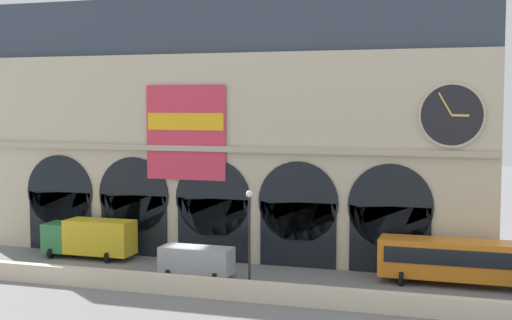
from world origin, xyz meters
The scene contains 7 objects.
ground_plane centered at (0.00, 0.00, 0.00)m, with size 200.00×200.00×0.00m, color slate.
quay_parapet_wall centered at (0.00, -4.96, 0.63)m, with size 90.00×0.70×1.27m, color beige.
station_building centered at (0.02, 7.32, 10.08)m, with size 42.68×5.04×20.84m.
box_truck_midwest centered at (-9.74, 2.89, 1.70)m, with size 7.50×2.91×3.12m.
van_center centered at (0.79, -0.38, 1.25)m, with size 5.20×2.48×2.20m.
bus_east centered at (18.82, 2.86, 1.78)m, with size 11.00×3.25×3.10m.
street_lamp_quayside centered at (5.98, -4.16, 4.41)m, with size 0.44×0.44×6.90m.
Camera 1 is at (19.69, -46.33, 12.46)m, focal length 49.55 mm.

